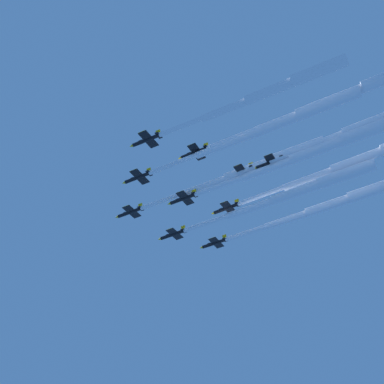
{
  "coord_description": "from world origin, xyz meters",
  "views": [
    {
      "loc": [
        -110.56,
        -8.31,
        4.43
      ],
      "look_at": [
        0.0,
        0.0,
        141.23
      ],
      "focal_mm": 52.7,
      "sensor_mm": 36.0,
      "label": 1
    }
  ],
  "objects_px": {
    "jet_port_outer": "(332,204)",
    "jet_starboard_outer": "(341,96)",
    "jet_port_inner": "(277,124)",
    "jet_lead": "(252,168)",
    "jet_starboard_inner": "(300,190)",
    "jet_trail_port": "(362,158)",
    "jet_trail_starboard": "(372,122)",
    "jet_port_mid": "(321,148)",
    "jet_starboard_mid": "(273,90)"
  },
  "relations": [
    {
      "from": "jet_port_inner",
      "to": "jet_starboard_outer",
      "type": "distance_m",
      "value": 19.14
    },
    {
      "from": "jet_lead",
      "to": "jet_port_outer",
      "type": "xyz_separation_m",
      "value": [
        15.89,
        -25.2,
        -0.52
      ]
    },
    {
      "from": "jet_port_inner",
      "to": "jet_starboard_mid",
      "type": "distance_m",
      "value": 12.36
    },
    {
      "from": "jet_port_mid",
      "to": "jet_starboard_outer",
      "type": "distance_m",
      "value": 16.05
    },
    {
      "from": "jet_starboard_inner",
      "to": "jet_starboard_outer",
      "type": "height_order",
      "value": "jet_starboard_outer"
    },
    {
      "from": "jet_starboard_mid",
      "to": "jet_port_outer",
      "type": "height_order",
      "value": "jet_port_outer"
    },
    {
      "from": "jet_port_inner",
      "to": "jet_starboard_inner",
      "type": "xyz_separation_m",
      "value": [
        23.18,
        -7.33,
        -2.37
      ]
    },
    {
      "from": "jet_port_inner",
      "to": "jet_port_mid",
      "type": "relative_size",
      "value": 1.01
    },
    {
      "from": "jet_starboard_mid",
      "to": "jet_starboard_outer",
      "type": "distance_m",
      "value": 20.42
    },
    {
      "from": "jet_port_inner",
      "to": "jet_starboard_mid",
      "type": "height_order",
      "value": "jet_port_inner"
    },
    {
      "from": "jet_starboard_mid",
      "to": "jet_trail_port",
      "type": "distance_m",
      "value": 38.77
    },
    {
      "from": "jet_port_inner",
      "to": "jet_trail_starboard",
      "type": "distance_m",
      "value": 27.23
    },
    {
      "from": "jet_lead",
      "to": "jet_starboard_inner",
      "type": "xyz_separation_m",
      "value": [
        7.21,
        -14.35,
        -3.34
      ]
    },
    {
      "from": "jet_trail_starboard",
      "to": "jet_starboard_outer",
      "type": "bearing_deg",
      "value": 132.32
    },
    {
      "from": "jet_port_outer",
      "to": "jet_starboard_outer",
      "type": "bearing_deg",
      "value": 179.53
    },
    {
      "from": "jet_trail_port",
      "to": "jet_trail_starboard",
      "type": "xyz_separation_m",
      "value": [
        -13.21,
        -1.13,
        -0.57
      ]
    },
    {
      "from": "jet_starboard_mid",
      "to": "jet_starboard_inner",
      "type": "bearing_deg",
      "value": -14.11
    },
    {
      "from": "jet_lead",
      "to": "jet_starboard_inner",
      "type": "bearing_deg",
      "value": -63.33
    },
    {
      "from": "jet_port_mid",
      "to": "jet_trail_starboard",
      "type": "height_order",
      "value": "jet_trail_starboard"
    },
    {
      "from": "jet_starboard_mid",
      "to": "jet_port_outer",
      "type": "bearing_deg",
      "value": -24.15
    },
    {
      "from": "jet_port_mid",
      "to": "jet_starboard_mid",
      "type": "distance_m",
      "value": 24.77
    },
    {
      "from": "jet_starboard_outer",
      "to": "jet_starboard_inner",
      "type": "bearing_deg",
      "value": 19.4
    },
    {
      "from": "jet_port_mid",
      "to": "jet_trail_starboard",
      "type": "relative_size",
      "value": 1.09
    },
    {
      "from": "jet_port_inner",
      "to": "jet_trail_starboard",
      "type": "xyz_separation_m",
      "value": [
        1.74,
        -27.17,
        0.57
      ]
    },
    {
      "from": "jet_lead",
      "to": "jet_starboard_inner",
      "type": "relative_size",
      "value": 0.98
    },
    {
      "from": "jet_port_outer",
      "to": "jet_trail_port",
      "type": "height_order",
      "value": "jet_trail_port"
    },
    {
      "from": "jet_trail_port",
      "to": "jet_trail_starboard",
      "type": "relative_size",
      "value": 1.08
    },
    {
      "from": "jet_lead",
      "to": "jet_port_outer",
      "type": "distance_m",
      "value": 29.79
    },
    {
      "from": "jet_starboard_inner",
      "to": "jet_port_mid",
      "type": "height_order",
      "value": "jet_port_mid"
    },
    {
      "from": "jet_port_inner",
      "to": "jet_starboard_mid",
      "type": "relative_size",
      "value": 1.15
    },
    {
      "from": "jet_port_inner",
      "to": "jet_port_mid",
      "type": "height_order",
      "value": "jet_port_inner"
    },
    {
      "from": "jet_starboard_inner",
      "to": "jet_starboard_mid",
      "type": "height_order",
      "value": "jet_starboard_mid"
    },
    {
      "from": "jet_port_inner",
      "to": "jet_trail_starboard",
      "type": "relative_size",
      "value": 1.1
    },
    {
      "from": "jet_starboard_mid",
      "to": "jet_starboard_outer",
      "type": "height_order",
      "value": "jet_starboard_outer"
    },
    {
      "from": "jet_starboard_outer",
      "to": "jet_starboard_mid",
      "type": "bearing_deg",
      "value": 105.5
    },
    {
      "from": "jet_starboard_mid",
      "to": "jet_trail_port",
      "type": "height_order",
      "value": "jet_trail_port"
    },
    {
      "from": "jet_trail_starboard",
      "to": "jet_port_mid",
      "type": "bearing_deg",
      "value": 66.21
    },
    {
      "from": "jet_starboard_inner",
      "to": "jet_port_outer",
      "type": "xyz_separation_m",
      "value": [
        8.69,
        -10.85,
        2.82
      ]
    },
    {
      "from": "jet_port_inner",
      "to": "jet_starboard_inner",
      "type": "bearing_deg",
      "value": -17.54
    },
    {
      "from": "jet_port_mid",
      "to": "jet_port_inner",
      "type": "bearing_deg",
      "value": 122.25
    },
    {
      "from": "jet_port_inner",
      "to": "jet_trail_port",
      "type": "height_order",
      "value": "jet_trail_port"
    },
    {
      "from": "jet_starboard_outer",
      "to": "jet_port_outer",
      "type": "bearing_deg",
      "value": -0.47
    },
    {
      "from": "jet_starboard_inner",
      "to": "jet_starboard_outer",
      "type": "distance_m",
      "value": 31.94
    },
    {
      "from": "jet_port_mid",
      "to": "jet_trail_starboard",
      "type": "distance_m",
      "value": 15.92
    },
    {
      "from": "jet_starboard_mid",
      "to": "jet_starboard_outer",
      "type": "bearing_deg",
      "value": -74.5
    },
    {
      "from": "jet_starboard_inner",
      "to": "jet_trail_port",
      "type": "height_order",
      "value": "jet_trail_port"
    },
    {
      "from": "jet_port_outer",
      "to": "jet_starboard_outer",
      "type": "distance_m",
      "value": 38.62
    },
    {
      "from": "jet_port_mid",
      "to": "jet_trail_starboard",
      "type": "xyz_separation_m",
      "value": [
        -6.33,
        -14.36,
        2.67
      ]
    },
    {
      "from": "jet_port_inner",
      "to": "jet_starboard_inner",
      "type": "relative_size",
      "value": 1.03
    },
    {
      "from": "jet_port_inner",
      "to": "jet_lead",
      "type": "bearing_deg",
      "value": 23.72
    }
  ]
}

